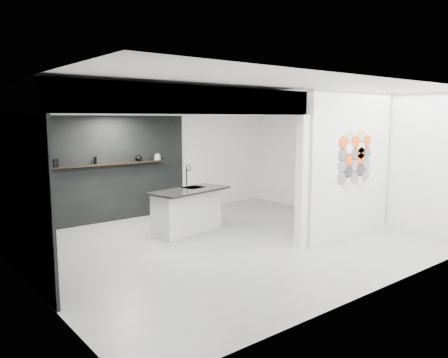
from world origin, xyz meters
TOP-DOWN VIEW (x-y plane):
  - floor at (0.00, 0.00)m, footprint 7.00×6.00m
  - partition_panel at (2.23, -1.00)m, footprint 2.45×0.15m
  - bay_clad_back at (-1.30, 2.97)m, footprint 4.40×0.04m
  - bay_clad_left at (-3.47, 1.00)m, footprint 0.04×4.00m
  - bulkhead at (-1.30, 1.00)m, footprint 4.40×4.00m
  - corner_column at (0.82, -1.00)m, footprint 0.16×0.16m
  - fascia_beam at (-1.30, -0.92)m, footprint 4.40×0.16m
  - wall_basin at (-3.24, 0.80)m, footprint 0.40×0.60m
  - display_shelf at (-1.20, 2.87)m, footprint 3.00×0.15m
  - kitchen_island at (-0.21, 1.10)m, footprint 1.79×1.06m
  - stockpot at (-2.24, 2.87)m, footprint 0.21×0.21m
  - kettle at (-0.34, 2.87)m, footprint 0.21×0.21m
  - glass_bowl at (0.15, 2.87)m, footprint 0.17×0.17m
  - glass_vase at (0.15, 2.87)m, footprint 0.13×0.13m
  - bottle_dark at (-1.37, 2.87)m, footprint 0.08×0.08m
  - utensil_cup at (-2.19, 2.87)m, footprint 0.12×0.12m
  - hex_tile_cluster at (2.26, -1.09)m, footprint 1.04×0.02m

SIDE VIEW (x-z plane):
  - floor at x=0.00m, z-range -0.01..0.00m
  - kitchen_island at x=-0.21m, z-range -0.22..1.13m
  - wall_basin at x=-3.24m, z-range 0.79..0.91m
  - bay_clad_back at x=-1.30m, z-range 0.00..2.35m
  - bay_clad_left at x=-3.47m, z-range 0.00..2.35m
  - corner_column at x=0.82m, z-range 0.00..2.35m
  - display_shelf at x=-1.20m, z-range 1.28..1.32m
  - glass_bowl at x=0.15m, z-range 1.32..1.43m
  - utensil_cup at x=-2.19m, z-range 1.32..1.43m
  - kettle at x=-0.34m, z-range 1.32..1.46m
  - glass_vase at x=0.15m, z-range 1.32..1.47m
  - stockpot at x=-2.24m, z-range 1.32..1.48m
  - partition_panel at x=2.23m, z-range 0.00..2.80m
  - bottle_dark at x=-1.37m, z-range 1.32..1.48m
  - hex_tile_cluster at x=2.26m, z-range 0.92..2.09m
  - bulkhead at x=-1.30m, z-range 2.35..2.75m
  - fascia_beam at x=-1.30m, z-range 2.35..2.75m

